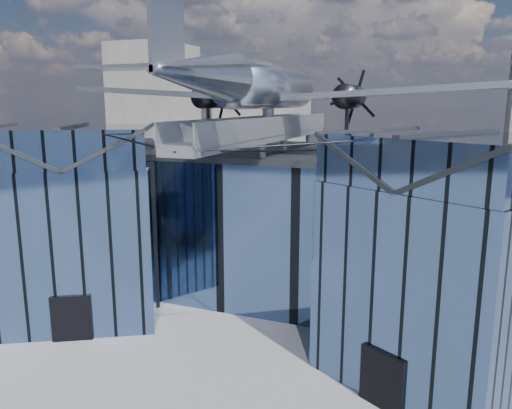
% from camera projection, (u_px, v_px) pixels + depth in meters
% --- Properties ---
extents(ground_plane, '(120.00, 120.00, 0.00)m').
position_uv_depth(ground_plane, '(243.00, 332.00, 29.05)').
color(ground_plane, gray).
extents(museum, '(32.88, 24.50, 17.60)m').
position_uv_depth(museum, '(277.00, 218.00, 33.23)').
color(museum, '#445E8B').
rests_on(museum, ground).
extents(bg_towers, '(77.00, 24.50, 26.00)m').
position_uv_depth(bg_towers, '(389.00, 125.00, 72.46)').
color(bg_towers, slate).
rests_on(bg_towers, ground).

